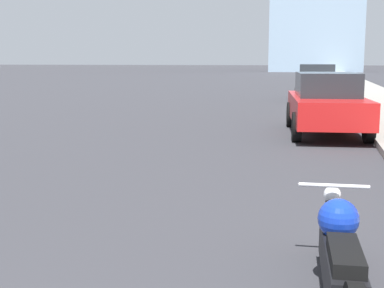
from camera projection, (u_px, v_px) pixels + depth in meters
The scene contains 4 objects.
sidewalk at pixel (355, 85), 37.93m from camera, with size 2.84×240.00×0.15m.
motorcycle at pixel (340, 256), 4.06m from camera, with size 0.62×2.49×0.75m.
parked_car_red at pixel (326, 103), 13.30m from camera, with size 2.11×4.65×1.54m.
parked_car_silver at pixel (317, 82), 24.88m from camera, with size 1.98×4.60×1.65m.
Camera 1 is at (2.91, 0.24, 1.84)m, focal length 50.00 mm.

